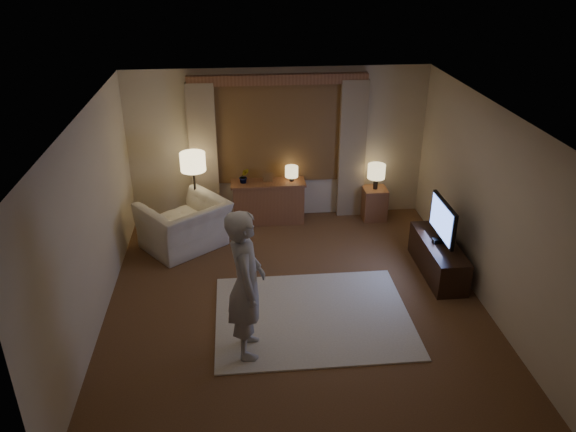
{
  "coord_description": "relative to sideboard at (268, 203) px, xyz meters",
  "views": [
    {
      "loc": [
        -0.7,
        -6.26,
        4.37
      ],
      "look_at": [
        -0.04,
        0.6,
        1.01
      ],
      "focal_mm": 35.0,
      "sensor_mm": 36.0,
      "label": 1
    }
  ],
  "objects": [
    {
      "name": "plant",
      "position": [
        -0.4,
        0.0,
        0.5
      ],
      "size": [
        0.17,
        0.13,
        0.3
      ],
      "primitive_type": "imported",
      "color": "#999999",
      "rests_on": "sideboard"
    },
    {
      "name": "sideboard",
      "position": [
        0.0,
        0.0,
        0.0
      ],
      "size": [
        1.2,
        0.4,
        0.7
      ],
      "primitive_type": "cube",
      "color": "brown",
      "rests_on": "floor"
    },
    {
      "name": "rug",
      "position": [
        0.39,
        -2.84,
        -0.34
      ],
      "size": [
        2.5,
        2.0,
        0.02
      ],
      "primitive_type": "cube",
      "color": "beige",
      "rests_on": "floor"
    },
    {
      "name": "person",
      "position": [
        -0.46,
        -3.43,
        0.58
      ],
      "size": [
        0.44,
        0.66,
        1.82
      ],
      "primitive_type": "imported",
      "rotation": [
        0.0,
        0.0,
        1.57
      ],
      "color": "#AEA9A0",
      "rests_on": "rug"
    },
    {
      "name": "table_lamp_side",
      "position": [
        1.85,
        -0.05,
        0.52
      ],
      "size": [
        0.3,
        0.3,
        0.44
      ],
      "color": "black",
      "rests_on": "side_table"
    },
    {
      "name": "table_lamp_sideboard",
      "position": [
        0.4,
        0.0,
        0.55
      ],
      "size": [
        0.22,
        0.22,
        0.3
      ],
      "color": "black",
      "rests_on": "sideboard"
    },
    {
      "name": "tv",
      "position": [
        2.35,
        -1.93,
        0.5
      ],
      "size": [
        0.22,
        0.88,
        0.64
      ],
      "color": "black",
      "rests_on": "tv_stand"
    },
    {
      "name": "armchair",
      "position": [
        -1.37,
        -0.81,
        0.04
      ],
      "size": [
        1.59,
        1.56,
        0.78
      ],
      "primitive_type": "imported",
      "rotation": [
        0.0,
        0.0,
        -2.49
      ],
      "color": "beige",
      "rests_on": "floor"
    },
    {
      "name": "floor_lamp",
      "position": [
        -1.21,
        -0.27,
        0.82
      ],
      "size": [
        0.4,
        0.4,
        1.39
      ],
      "color": "black",
      "rests_on": "floor"
    },
    {
      "name": "tv_stand",
      "position": [
        2.35,
        -1.93,
        -0.1
      ],
      "size": [
        0.45,
        1.4,
        0.5
      ],
      "primitive_type": "cube",
      "color": "black",
      "rests_on": "floor"
    },
    {
      "name": "side_table",
      "position": [
        1.85,
        -0.05,
        -0.07
      ],
      "size": [
        0.4,
        0.4,
        0.56
      ],
      "primitive_type": "cube",
      "color": "brown",
      "rests_on": "floor"
    },
    {
      "name": "room",
      "position": [
        0.2,
        -2.0,
        0.98
      ],
      "size": [
        5.04,
        5.54,
        2.64
      ],
      "color": "brown",
      "rests_on": "ground"
    },
    {
      "name": "picture_frame",
      "position": [
        0.0,
        0.0,
        0.45
      ],
      "size": [
        0.16,
        0.02,
        0.2
      ],
      "primitive_type": "cube",
      "color": "brown",
      "rests_on": "sideboard"
    }
  ]
}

